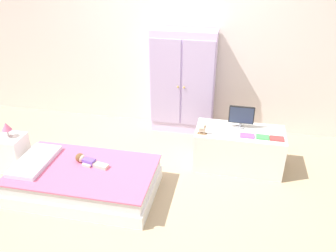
# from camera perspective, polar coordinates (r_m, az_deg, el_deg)

# --- Properties ---
(ground_plane) EXTENTS (10.00, 10.00, 0.02)m
(ground_plane) POSITION_cam_1_polar(r_m,az_deg,el_deg) (3.85, -2.65, -10.21)
(ground_plane) COLOR tan
(back_wall) EXTENTS (6.40, 0.05, 2.70)m
(back_wall) POSITION_cam_1_polar(r_m,az_deg,el_deg) (4.67, 1.82, 15.49)
(back_wall) COLOR silver
(back_wall) RESTS_ON ground_plane
(bed) EXTENTS (1.50, 0.86, 0.30)m
(bed) POSITION_cam_1_polar(r_m,az_deg,el_deg) (3.79, -13.71, -8.82)
(bed) COLOR white
(bed) RESTS_ON ground_plane
(pillow) EXTENTS (0.32, 0.62, 0.05)m
(pillow) POSITION_cam_1_polar(r_m,az_deg,el_deg) (3.94, -21.33, -5.44)
(pillow) COLOR silver
(pillow) RESTS_ON bed
(doll) EXTENTS (0.39, 0.16, 0.10)m
(doll) POSITION_cam_1_polar(r_m,az_deg,el_deg) (3.76, -13.56, -5.55)
(doll) COLOR #6B4CB2
(doll) RESTS_ON bed
(nightstand) EXTENTS (0.30, 0.30, 0.43)m
(nightstand) POSITION_cam_1_polar(r_m,az_deg,el_deg) (4.40, -24.46, -4.08)
(nightstand) COLOR white
(nightstand) RESTS_ON ground_plane
(table_lamp) EXTENTS (0.11, 0.11, 0.18)m
(table_lamp) POSITION_cam_1_polar(r_m,az_deg,el_deg) (4.24, -25.36, -0.20)
(table_lamp) COLOR #B7B2AD
(table_lamp) RESTS_ON nightstand
(wardrobe) EXTENTS (0.86, 0.32, 1.42)m
(wardrobe) POSITION_cam_1_polar(r_m,az_deg,el_deg) (4.66, 2.51, 7.23)
(wardrobe) COLOR silver
(wardrobe) RESTS_ON ground_plane
(tv_stand) EXTENTS (1.01, 0.48, 0.48)m
(tv_stand) POSITION_cam_1_polar(r_m,az_deg,el_deg) (4.11, 11.64, -3.75)
(tv_stand) COLOR silver
(tv_stand) RESTS_ON ground_plane
(tv_monitor) EXTENTS (0.29, 0.10, 0.27)m
(tv_monitor) POSITION_cam_1_polar(r_m,az_deg,el_deg) (3.99, 12.15, 1.68)
(tv_monitor) COLOR #99999E
(tv_monitor) RESTS_ON tv_stand
(rocking_horse_toy) EXTENTS (0.10, 0.04, 0.12)m
(rocking_horse_toy) POSITION_cam_1_polar(r_m,az_deg,el_deg) (3.83, 5.86, -0.55)
(rocking_horse_toy) COLOR #8E6642
(rocking_horse_toy) RESTS_ON tv_stand
(book_purple) EXTENTS (0.16, 0.10, 0.01)m
(book_purple) POSITION_cam_1_polar(r_m,az_deg,el_deg) (3.90, 13.07, -1.58)
(book_purple) COLOR #8E51B2
(book_purple) RESTS_ON tv_stand
(book_green) EXTENTS (0.14, 0.10, 0.02)m
(book_green) POSITION_cam_1_polar(r_m,az_deg,el_deg) (3.91, 15.52, -1.80)
(book_green) COLOR #429E51
(book_green) RESTS_ON tv_stand
(book_red) EXTENTS (0.15, 0.11, 0.01)m
(book_red) POSITION_cam_1_polar(r_m,az_deg,el_deg) (3.93, 17.72, -2.01)
(book_red) COLOR #CC3838
(book_red) RESTS_ON tv_stand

